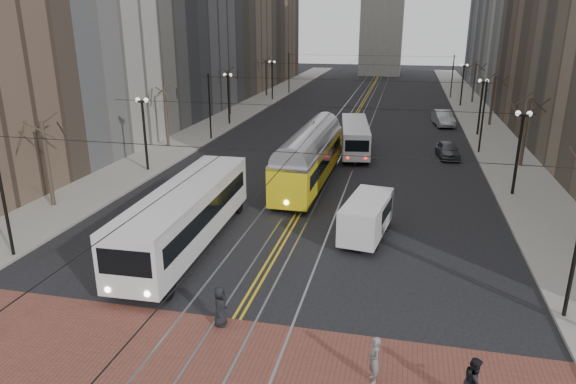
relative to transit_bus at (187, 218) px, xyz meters
The scene contains 18 objects.
ground 7.23m from the transit_bus, 47.84° to the right, with size 260.00×260.00×0.00m, color black.
sidewalk_left 41.11m from the transit_bus, 104.48° to the left, with size 5.00×140.00×0.15m, color gray.
sidewalk_right 44.43m from the transit_bus, 63.62° to the left, with size 5.00×140.00×0.15m, color gray.
crosswalk_band 10.49m from the transit_bus, 62.86° to the right, with size 25.00×6.00×0.01m, color brown.
streetcar_rails 40.09m from the transit_bus, 83.22° to the left, with size 4.80×130.00×0.02m, color gray.
centre_lines 40.09m from the transit_bus, 83.22° to the left, with size 0.42×130.00×0.01m, color gold.
lamp_posts 24.03m from the transit_bus, 78.64° to the left, with size 27.60×57.20×5.60m.
street_trees 30.42m from the transit_bus, 81.05° to the left, with size 31.68×53.28×5.60m.
trolley_wires 30.06m from the transit_bus, 80.93° to the left, with size 25.96×120.00×6.60m.
transit_bus is the anchor object (origin of this frame).
streetcar 13.15m from the transit_bus, 71.25° to the left, with size 2.58×13.90×3.28m, color yellow.
rear_bus 23.68m from the transit_bus, 73.99° to the left, with size 2.26×10.41×2.72m, color silver.
cargo_van 9.70m from the transit_bus, 19.25° to the left, with size 1.98×5.14×2.27m, color silver.
sedan_grey 26.98m from the transit_bus, 56.88° to the left, with size 1.69×4.20×1.43m, color #45474D.
sedan_silver 40.70m from the transit_bus, 68.09° to the left, with size 1.82×5.21×1.72m, color #9B9DA2.
pedestrian_a 7.99m from the transit_bus, 57.67° to the right, with size 0.81×0.53×1.65m, color black.
pedestrian_b 13.60m from the transit_bus, 40.24° to the right, with size 0.61×0.40×1.66m, color slate.
pedestrian_c 16.31m from the transit_bus, 34.29° to the right, with size 0.82×0.64×1.68m, color black.
Camera 1 is at (6.02, -18.10, 11.44)m, focal length 32.00 mm.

